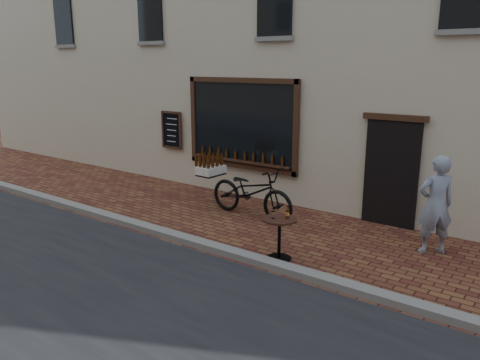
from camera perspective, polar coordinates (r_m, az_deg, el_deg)
The scene contains 5 objects.
ground at distance 8.37m, azimuth -3.29°, elevation -9.23°, with size 90.00×90.00×0.00m, color #4D2019.
kerb at distance 8.49m, azimuth -2.42°, elevation -8.44°, with size 90.00×0.25×0.12m, color slate.
cargo_bicycle at distance 10.28m, azimuth 1.20°, elevation -1.32°, with size 2.60×0.86×1.22m.
bistro_table at distance 8.07m, azimuth 4.84°, elevation -6.12°, with size 0.58×0.58×1.00m.
pedestrian at distance 8.91m, azimuth 22.72°, elevation -2.78°, with size 0.65×0.43×1.79m, color gray.
Camera 1 is at (4.93, -5.91, 3.30)m, focal length 35.00 mm.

